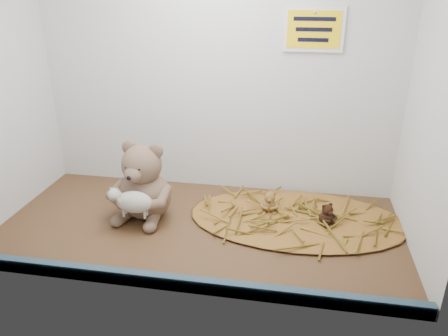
% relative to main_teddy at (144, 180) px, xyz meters
% --- Properties ---
extents(alcove_shell, '(1.20, 0.60, 0.90)m').
position_rel_main_teddy_xyz_m(alcove_shell, '(0.18, 0.05, 0.33)').
color(alcove_shell, '#432B17').
rests_on(alcove_shell, ground).
extents(front_rail, '(1.19, 0.02, 0.04)m').
position_rel_main_teddy_xyz_m(front_rail, '(0.18, -0.33, -0.11)').
color(front_rail, '#334C61').
rests_on(front_rail, shelf_floor).
extents(straw_bed, '(0.67, 0.39, 0.01)m').
position_rel_main_teddy_xyz_m(straw_bed, '(0.47, 0.05, -0.12)').
color(straw_bed, brown).
rests_on(straw_bed, shelf_floor).
extents(main_teddy, '(0.23, 0.24, 0.25)m').
position_rel_main_teddy_xyz_m(main_teddy, '(0.00, 0.00, 0.00)').
color(main_teddy, '#7D624D').
rests_on(main_teddy, shelf_floor).
extents(toy_lamb, '(0.14, 0.09, 0.09)m').
position_rel_main_teddy_xyz_m(toy_lamb, '(0.00, -0.09, -0.03)').
color(toy_lamb, silver).
rests_on(toy_lamb, main_teddy).
extents(mini_teddy_tan, '(0.06, 0.06, 0.07)m').
position_rel_main_teddy_xyz_m(mini_teddy_tan, '(0.38, 0.08, -0.08)').
color(mini_teddy_tan, '#976031').
rests_on(mini_teddy_tan, straw_bed).
extents(mini_teddy_brown, '(0.08, 0.08, 0.07)m').
position_rel_main_teddy_xyz_m(mini_teddy_brown, '(0.56, 0.03, -0.08)').
color(mini_teddy_brown, black).
rests_on(mini_teddy_brown, straw_bed).
extents(wall_sign, '(0.16, 0.01, 0.11)m').
position_rel_main_teddy_xyz_m(wall_sign, '(0.48, 0.25, 0.43)').
color(wall_sign, '#E3B50B').
rests_on(wall_sign, back_wall).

